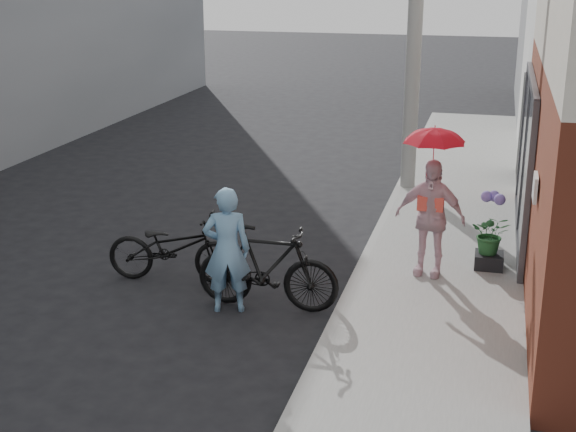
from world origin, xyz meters
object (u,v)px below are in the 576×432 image
at_px(utility_pole, 416,6).
at_px(officer, 227,250).
at_px(kimono_woman, 430,218).
at_px(bike_right, 268,267).
at_px(planter, 489,260).
at_px(bike_left, 174,248).

xyz_separation_m(utility_pole, officer, (-1.59, -6.10, -2.68)).
bearing_deg(kimono_woman, bike_right, -135.12).
distance_m(bike_right, kimono_woman, 2.41).
relative_size(kimono_woman, planter, 4.13).
relative_size(officer, kimono_woman, 1.00).
bearing_deg(bike_left, officer, -130.06).
xyz_separation_m(kimono_woman, planter, (0.83, 0.46, -0.72)).
distance_m(officer, bike_left, 1.31).
bearing_deg(kimono_woman, officer, -137.73).
distance_m(utility_pole, kimono_woman, 5.23).
relative_size(bike_left, bike_right, 1.01).
height_order(officer, kimono_woman, kimono_woman).
bearing_deg(planter, bike_right, -145.51).
xyz_separation_m(officer, bike_left, (-1.04, 0.73, -0.33)).
bearing_deg(officer, kimono_woman, -163.47).
height_order(officer, bike_right, officer).
bearing_deg(utility_pole, planter, -68.08).
bearing_deg(bike_left, utility_pole, -31.18).
bearing_deg(planter, utility_pole, 111.92).
height_order(kimono_woman, planter, kimono_woman).
bearing_deg(utility_pole, officer, -104.63).
relative_size(officer, bike_left, 0.87).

